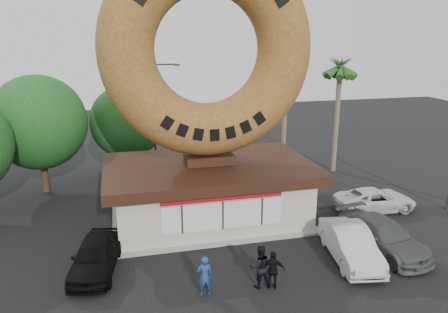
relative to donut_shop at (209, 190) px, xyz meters
The scene contains 15 objects.
ground 6.24m from the donut_shop, 90.00° to the right, with size 90.00×90.00×0.00m, color black.
donut_shop is the anchor object (origin of this frame).
giant_donut 7.50m from the donut_shop, 90.00° to the left, with size 10.94×10.94×2.79m, color olive.
tree_west 12.15m from the donut_shop, 143.55° to the left, with size 6.00×6.00×7.65m.
tree_mid 10.12m from the donut_shop, 113.92° to the left, with size 5.20×5.20×6.63m.
palm_near 12.83m from the donut_shop, 46.90° to the left, with size 2.60×2.60×9.75m.
palm_far 14.00m from the donut_shop, 30.64° to the left, with size 2.60×2.60×8.75m.
street_lamp 10.54m from the donut_shop, 100.50° to the left, with size 2.11×0.20×8.00m.
person_left 7.36m from the donut_shop, 103.76° to the right, with size 0.62×0.41×1.71m, color navy.
person_center 7.11m from the donut_shop, 85.28° to the right, with size 0.89×0.70×1.84m, color black.
person_right 7.42m from the donut_shop, 81.67° to the right, with size 0.97×0.40×1.65m, color black.
car_black 7.36m from the donut_shop, 145.24° to the right, with size 1.79×4.44×1.51m, color black.
car_silver 8.04m from the donut_shop, 48.10° to the right, with size 1.65×4.74×1.56m, color #B9B8BE.
car_grey 9.18m from the donut_shop, 37.03° to the right, with size 2.12×5.21×1.51m, color #535658.
car_white 9.85m from the donut_shop, ahead, with size 2.19×4.76×1.32m, color silver.
Camera 1 is at (-4.70, -16.11, 10.14)m, focal length 35.00 mm.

